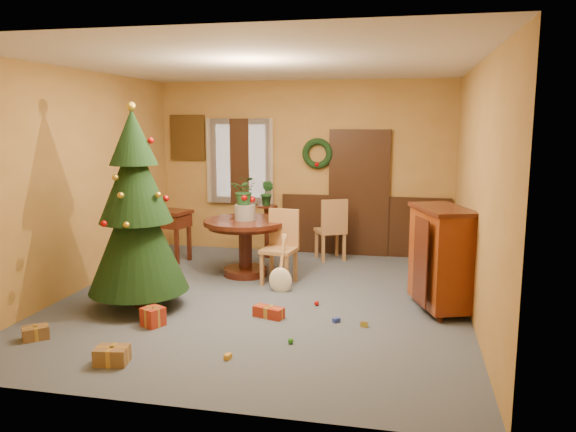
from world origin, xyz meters
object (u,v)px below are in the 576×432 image
(christmas_tree, at_px, (136,213))
(sideboard, at_px, (441,256))
(writing_desk, at_px, (162,222))
(chair_near, at_px, (281,244))
(dining_table, at_px, (245,237))

(christmas_tree, height_order, sideboard, christmas_tree)
(writing_desk, bearing_deg, sideboard, -20.67)
(chair_near, xyz_separation_m, sideboard, (2.11, -0.76, 0.12))
(sideboard, bearing_deg, writing_desk, 159.33)
(chair_near, height_order, writing_desk, chair_near)
(sideboard, bearing_deg, dining_table, 159.62)
(dining_table, bearing_deg, sideboard, -20.38)
(chair_near, bearing_deg, sideboard, -19.83)
(dining_table, bearing_deg, writing_desk, 158.82)
(dining_table, bearing_deg, christmas_tree, -117.47)
(christmas_tree, height_order, writing_desk, christmas_tree)
(dining_table, relative_size, writing_desk, 1.18)
(dining_table, xyz_separation_m, writing_desk, (-1.57, 0.61, 0.05))
(sideboard, bearing_deg, chair_near, 160.17)
(writing_desk, height_order, sideboard, sideboard)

